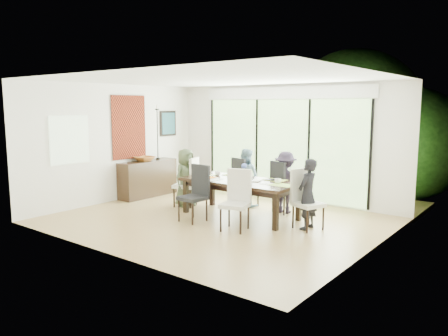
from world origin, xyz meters
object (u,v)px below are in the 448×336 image
Objects in this scene: cup_c at (278,181)px; person_left_end at (186,178)px; chair_far_right at (286,187)px; person_right_end at (308,194)px; person_far_left at (246,177)px; table_top at (240,181)px; chair_near_right at (235,200)px; chair_far_left at (246,182)px; person_far_right at (285,182)px; chair_left_end at (185,182)px; sideboard at (148,178)px; cup_a at (218,173)px; bowl at (144,159)px; cup_b at (244,179)px; chair_near_left at (193,194)px; vase at (244,177)px; chair_right_end at (309,200)px; laptop at (205,176)px.

person_left_end is at bearing -177.49° from cup_c.
chair_far_right is 1.26m from person_right_end.
person_right_end reaches higher than chair_far_right.
person_right_end is at bearing 155.25° from person_far_left.
chair_near_right reaches higher than table_top.
person_far_right reaches higher than chair_far_left.
sideboard is at bearing -120.04° from chair_left_end.
table_top is 1.48m from person_left_end.
sideboard reaches higher than cup_a.
person_right_end reaches higher than sideboard.
bowl is at bearing -90.00° from sideboard.
chair_far_right and chair_near_right have the same top height.
person_right_end is 1.34m from cup_b.
cup_b is (-0.40, -0.95, 0.24)m from chair_far_right.
person_left_end is 2.19m from person_far_right.
person_left_end reaches higher than chair_far_left.
table_top is 1.86× the size of person_right_end.
chair_far_right is at bearing 62.96° from chair_near_left.
person_far_right is at bearing 11.38° from bowl.
chair_left_end is 9.17× the size of vase.
chair_far_left is at bearing -12.35° from person_far_right.
person_right_end reaches higher than chair_right_end.
chair_left_end is 2.22m from chair_far_right.
chair_far_right reaches higher than cup_c.
chair_right_end reaches higher than cup_c.
chair_far_right is 2.20m from person_left_end.
person_right_end is (2.96, 0.00, 0.00)m from person_left_end.
chair_far_left is 8.87× the size of cup_a.
person_far_right is at bearing 178.52° from person_far_left.
cup_c is (0.25, -0.73, 0.15)m from person_far_right.
chair_near_right is 9.17× the size of vase.
person_left_end reaches higher than cup_c.
chair_right_end is 2.18m from chair_near_left.
chair_far_left is at bearing 117.90° from table_top.
sideboard is at bearing 178.07° from cup_a.
laptop is 3.30× the size of cup_b.
chair_left_end reaches higher than vase.
chair_right_end is 2.13m from chair_far_left.
cup_a is (-1.20, 1.02, 0.25)m from chair_near_right.
chair_left_end is 1.33m from chair_near_left.
table_top is at bearing -4.38° from sideboard.
bowl is (-3.10, 0.23, 0.15)m from cup_b.
chair_left_end is 2.32m from cup_c.
sideboard is (-2.50, -0.62, -0.11)m from chair_far_left.
sideboard is (-2.50, -0.60, -0.20)m from person_far_left.
chair_near_right is 0.85× the size of person_left_end.
table_top is 1.03m from chair_far_right.
person_far_left is at bearing 105.28° from chair_near_right.
table_top is at bearing -172.87° from cup_c.
table_top is 7.27× the size of laptop.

